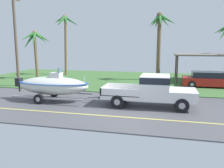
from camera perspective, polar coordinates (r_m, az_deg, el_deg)
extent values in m
cube|color=#4C4C51|center=(14.10, 4.20, -5.98)|extent=(36.00, 8.00, 0.06)
cube|color=#3D6633|center=(24.79, 8.30, 0.81)|extent=(36.00, 14.00, 0.11)
cube|color=#DBCC4C|center=(12.39, 2.85, -8.03)|extent=(34.20, 0.12, 0.01)
cube|color=silver|center=(14.49, 8.84, -2.95)|extent=(5.59, 2.01, 0.22)
cube|color=silver|center=(14.41, 16.87, -2.10)|extent=(1.57, 2.01, 0.38)
cube|color=silver|center=(14.33, 10.47, -0.25)|extent=(1.68, 2.01, 1.20)
cube|color=black|center=(14.27, 10.51, 1.20)|extent=(1.70, 2.03, 0.38)
cube|color=#9D9D9D|center=(14.67, 2.52, -2.17)|extent=(2.35, 2.01, 0.04)
cube|color=silver|center=(15.56, 3.20, -0.72)|extent=(2.35, 0.08, 0.45)
cube|color=silver|center=(13.70, 1.76, -2.13)|extent=(2.35, 0.08, 0.45)
cube|color=silver|center=(14.88, -1.77, -1.19)|extent=(0.08, 2.01, 0.45)
cube|color=#333338|center=(14.99, -2.13, -2.65)|extent=(0.12, 1.81, 0.16)
sphere|color=#B2B2B7|center=(15.01, -2.57, -2.44)|extent=(0.10, 0.10, 0.10)
cylinder|color=black|center=(15.39, 16.30, -3.36)|extent=(0.80, 0.28, 0.80)
cylinder|color=#9E9EA3|center=(15.39, 16.30, -3.36)|extent=(0.36, 0.29, 0.36)
cylinder|color=black|center=(13.66, 16.64, -5.01)|extent=(0.80, 0.28, 0.80)
cylinder|color=#9E9EA3|center=(13.66, 16.64, -5.01)|extent=(0.36, 0.29, 0.36)
cylinder|color=black|center=(15.62, 2.71, -2.79)|extent=(0.80, 0.28, 0.80)
cylinder|color=#9E9EA3|center=(15.62, 2.71, -2.79)|extent=(0.36, 0.29, 0.36)
cylinder|color=black|center=(13.92, 1.34, -4.33)|extent=(0.80, 0.28, 0.80)
cylinder|color=#9E9EA3|center=(13.92, 1.34, -4.33)|extent=(0.36, 0.29, 0.36)
cube|color=gray|center=(15.19, -4.20, -3.24)|extent=(0.90, 0.10, 0.08)
cube|color=gray|center=(17.16, -12.52, -1.95)|extent=(4.93, 0.12, 0.10)
cube|color=gray|center=(15.44, -15.73, -3.37)|extent=(4.93, 0.12, 0.10)
cylinder|color=black|center=(17.44, -13.88, -2.01)|extent=(0.64, 0.22, 0.64)
cylinder|color=#9E9EA3|center=(17.44, -13.88, -2.01)|extent=(0.29, 0.23, 0.29)
cylinder|color=black|center=(15.65, -17.40, -3.51)|extent=(0.64, 0.22, 0.64)
cylinder|color=#9E9EA3|center=(15.65, -17.40, -3.51)|extent=(0.29, 0.23, 0.29)
ellipsoid|color=silver|center=(16.17, -14.13, -0.38)|extent=(4.94, 1.93, 1.19)
ellipsoid|color=#1E4CA5|center=(16.14, -14.16, 0.35)|extent=(5.04, 1.97, 0.12)
cube|color=silver|center=(15.97, -13.42, 1.57)|extent=(0.70, 0.60, 0.65)
cube|color=slate|center=(15.78, -12.52, 3.25)|extent=(0.06, 0.56, 0.36)
cube|color=black|center=(17.49, -21.70, 0.46)|extent=(0.36, 0.44, 0.56)
cylinder|color=#4C4C51|center=(17.54, -21.64, -0.60)|extent=(0.12, 0.12, 0.66)
cylinder|color=silver|center=(15.20, -6.74, 1.08)|extent=(0.04, 0.04, 0.50)
cube|color=#B21E19|center=(22.41, 22.79, 0.61)|extent=(4.70, 1.82, 0.70)
cube|color=black|center=(22.30, 22.29, 2.15)|extent=(2.63, 1.67, 0.50)
cylinder|color=black|center=(23.04, 18.51, 0.59)|extent=(0.66, 0.22, 0.66)
cylinder|color=#9E9EA3|center=(23.04, 18.51, 0.59)|extent=(0.30, 0.23, 0.30)
cylinder|color=black|center=(21.43, 18.88, -0.09)|extent=(0.66, 0.22, 0.66)
cylinder|color=#9E9EA3|center=(21.43, 18.88, -0.09)|extent=(0.30, 0.23, 0.30)
cylinder|color=#4C4238|center=(27.17, 15.25, 4.21)|extent=(0.14, 0.14, 2.68)
cylinder|color=#4C4238|center=(22.93, 15.56, 3.24)|extent=(0.14, 0.14, 2.68)
cube|color=#6B665B|center=(25.23, 22.24, 6.65)|extent=(6.36, 4.77, 0.14)
cylinder|color=brown|center=(24.84, 11.29, 8.45)|extent=(0.40, 0.54, 6.65)
cone|color=#387A38|center=(24.84, 13.41, 15.02)|extent=(1.82, 0.58, 1.23)
cone|color=#387A38|center=(25.44, 12.76, 14.59)|extent=(1.37, 1.37, 1.39)
cone|color=#387A38|center=(25.61, 11.61, 14.14)|extent=(0.41, 1.67, 1.82)
cone|color=#387A38|center=(25.30, 10.93, 14.62)|extent=(1.02, 1.19, 1.45)
cone|color=#387A38|center=(25.02, 10.50, 14.78)|extent=(1.20, 0.54, 1.36)
cone|color=#387A38|center=(24.60, 10.32, 14.99)|extent=(1.44, 1.25, 1.37)
cone|color=#387A38|center=(24.21, 11.67, 14.99)|extent=(0.59, 1.73, 1.39)
cone|color=#387A38|center=(24.39, 13.36, 15.04)|extent=(1.97, 1.55, 1.35)
sphere|color=brown|center=(25.00, 11.55, 16.08)|extent=(0.64, 0.64, 0.64)
cylinder|color=brown|center=(29.25, -11.19, 8.92)|extent=(0.31, 0.71, 6.96)
cone|color=#2D6B2D|center=(28.93, -10.03, 14.95)|extent=(1.84, 0.69, 1.24)
cone|color=#2D6B2D|center=(29.80, -9.71, 14.73)|extent=(1.55, 1.79, 1.28)
cone|color=#2D6B2D|center=(30.17, -11.37, 14.73)|extent=(1.08, 1.79, 1.22)
cone|color=#2D6B2D|center=(29.75, -12.27, 14.68)|extent=(1.41, 0.69, 1.21)
cone|color=#2D6B2D|center=(29.40, -12.65, 14.99)|extent=(1.48, 0.95, 1.05)
cone|color=#2D6B2D|center=(28.64, -12.33, 14.74)|extent=(0.68, 2.00, 1.47)
cone|color=#2D6B2D|center=(28.69, -11.13, 14.74)|extent=(1.27, 1.58, 1.44)
sphere|color=brown|center=(29.42, -11.42, 15.71)|extent=(0.50, 0.50, 0.50)
cone|color=#387A38|center=(27.39, 25.44, 11.80)|extent=(1.24, 1.15, 1.09)
cone|color=#387A38|center=(26.93, 25.04, 11.91)|extent=(1.63, 0.40, 1.13)
cone|color=#387A38|center=(26.49, 25.62, 11.13)|extent=(1.54, 1.47, 1.81)
cylinder|color=brown|center=(26.74, -18.04, 6.46)|extent=(0.30, 0.53, 4.99)
cone|color=#2D6B2D|center=(26.42, -16.95, 10.68)|extent=(1.58, 0.48, 1.38)
cone|color=#2D6B2D|center=(27.00, -16.47, 10.78)|extent=(1.55, 1.71, 1.33)
cone|color=#2D6B2D|center=(27.31, -18.48, 10.64)|extent=(1.30, 1.40, 1.36)
cone|color=#2D6B2D|center=(27.02, -19.51, 9.91)|extent=(1.68, 0.51, 1.93)
cone|color=#2D6B2D|center=(26.27, -19.81, 10.87)|extent=(1.08, 1.79, 1.13)
cone|color=#2D6B2D|center=(26.14, -18.50, 10.44)|extent=(0.88, 1.50, 1.54)
sphere|color=brown|center=(26.73, -18.33, 11.78)|extent=(0.47, 0.47, 0.47)
cylinder|color=brown|center=(22.41, -22.36, 9.77)|extent=(0.24, 0.24, 8.17)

